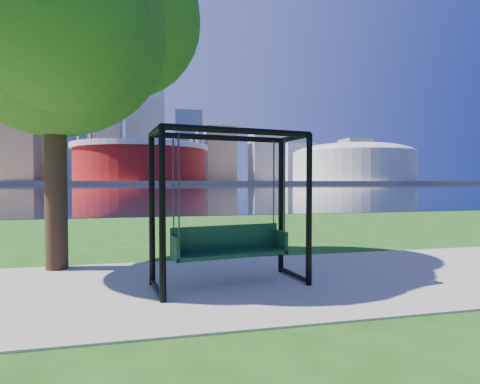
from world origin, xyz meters
name	(u,v)px	position (x,y,z in m)	size (l,w,h in m)	color
ground	(231,277)	(0.00, 0.00, 0.00)	(900.00, 900.00, 0.00)	#1E5114
path	(237,283)	(0.00, -0.50, 0.01)	(120.00, 4.00, 0.03)	#9E937F
river	(161,187)	(0.00, 102.00, 0.01)	(900.00, 180.00, 0.02)	black
far_bank	(158,182)	(0.00, 306.00, 1.00)	(900.00, 228.00, 2.00)	#937F60
stadium	(142,161)	(-10.00, 235.00, 14.23)	(83.00, 83.00, 32.00)	maroon
arena	(353,161)	(135.00, 235.00, 15.87)	(84.00, 84.00, 26.56)	beige
skyline	(152,141)	(-4.27, 319.39, 35.89)	(392.00, 66.00, 96.50)	gray
swing	(230,212)	(-0.13, -0.57, 1.24)	(2.65, 1.46, 2.57)	black
park_tree	(51,13)	(-3.30, 1.32, 5.02)	(5.82, 5.26, 7.23)	black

